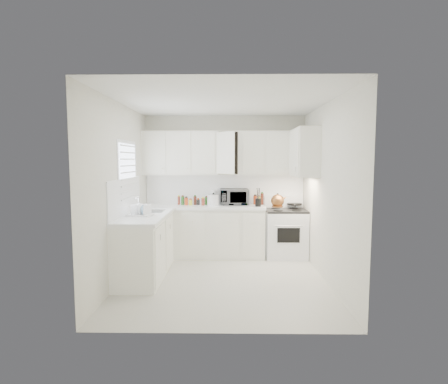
{
  "coord_description": "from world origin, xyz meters",
  "views": [
    {
      "loc": [
        0.08,
        -5.04,
        1.78
      ],
      "look_at": [
        0.0,
        0.7,
        1.25
      ],
      "focal_mm": 28.04,
      "sensor_mm": 36.0,
      "label": 1
    }
  ],
  "objects_px": {
    "tea_kettle": "(278,200)",
    "rice_cooker": "(213,199)",
    "stove": "(286,227)",
    "microwave": "(234,195)",
    "utensil_crock": "(258,197)",
    "dish_rack": "(140,209)"
  },
  "relations": [
    {
      "from": "utensil_crock",
      "to": "rice_cooker",
      "type": "bearing_deg",
      "value": 167.14
    },
    {
      "from": "utensil_crock",
      "to": "microwave",
      "type": "bearing_deg",
      "value": 146.45
    },
    {
      "from": "stove",
      "to": "rice_cooker",
      "type": "bearing_deg",
      "value": 177.59
    },
    {
      "from": "tea_kettle",
      "to": "microwave",
      "type": "xyz_separation_m",
      "value": [
        -0.76,
        0.31,
        0.05
      ]
    },
    {
      "from": "microwave",
      "to": "tea_kettle",
      "type": "bearing_deg",
      "value": -26.17
    },
    {
      "from": "tea_kettle",
      "to": "rice_cooker",
      "type": "bearing_deg",
      "value": 170.66
    },
    {
      "from": "tea_kettle",
      "to": "rice_cooker",
      "type": "height_order",
      "value": "tea_kettle"
    },
    {
      "from": "tea_kettle",
      "to": "utensil_crock",
      "type": "height_order",
      "value": "utensil_crock"
    },
    {
      "from": "microwave",
      "to": "utensil_crock",
      "type": "height_order",
      "value": "microwave"
    },
    {
      "from": "microwave",
      "to": "dish_rack",
      "type": "xyz_separation_m",
      "value": [
        -1.42,
        -1.33,
        -0.08
      ]
    },
    {
      "from": "microwave",
      "to": "dish_rack",
      "type": "relative_size",
      "value": 1.47
    },
    {
      "from": "stove",
      "to": "microwave",
      "type": "distance_m",
      "value": 1.11
    },
    {
      "from": "tea_kettle",
      "to": "dish_rack",
      "type": "height_order",
      "value": "tea_kettle"
    },
    {
      "from": "tea_kettle",
      "to": "dish_rack",
      "type": "distance_m",
      "value": 2.41
    },
    {
      "from": "stove",
      "to": "microwave",
      "type": "relative_size",
      "value": 2.16
    },
    {
      "from": "stove",
      "to": "dish_rack",
      "type": "bearing_deg",
      "value": -153.54
    },
    {
      "from": "microwave",
      "to": "dish_rack",
      "type": "height_order",
      "value": "microwave"
    },
    {
      "from": "stove",
      "to": "tea_kettle",
      "type": "bearing_deg",
      "value": -138.51
    },
    {
      "from": "tea_kettle",
      "to": "microwave",
      "type": "bearing_deg",
      "value": 159.19
    },
    {
      "from": "rice_cooker",
      "to": "utensil_crock",
      "type": "relative_size",
      "value": 0.66
    },
    {
      "from": "dish_rack",
      "to": "microwave",
      "type": "bearing_deg",
      "value": 56.68
    },
    {
      "from": "microwave",
      "to": "rice_cooker",
      "type": "relative_size",
      "value": 2.29
    }
  ]
}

